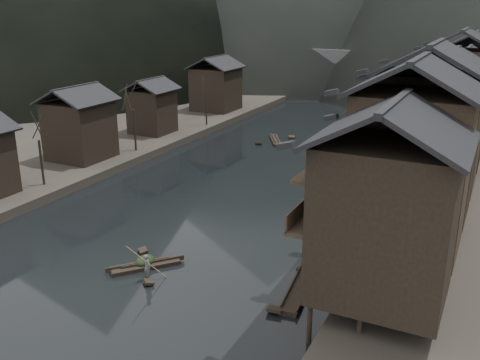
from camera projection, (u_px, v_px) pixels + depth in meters
The scene contains 12 objects.
water at pixel (189, 229), 44.76m from camera, with size 300.00×300.00×0.00m, color black.
left_bank at pixel (138, 106), 93.25m from camera, with size 40.00×200.00×1.20m, color #2D2823.
stilt_houses at pixel (447, 103), 50.55m from camera, with size 9.00×67.60×15.64m.
left_houses at pixel (134, 103), 68.65m from camera, with size 8.10×53.20×8.73m.
bare_trees at pixel (92, 118), 56.98m from camera, with size 3.55×46.26×7.10m.
moored_sampans at pixel (391, 169), 59.86m from camera, with size 3.21×66.10×0.47m.
midriver_boats at pixel (348, 122), 83.39m from camera, with size 12.28×35.61×0.45m.
stone_bridge at pixel (382, 71), 104.24m from camera, with size 40.00×6.00×9.00m.
hero_sampan at pixel (146, 265), 38.24m from camera, with size 4.22×4.74×0.44m.
cargo_heap at pixel (145, 256), 38.28m from camera, with size 1.20×1.57×0.72m, color black.
boatman at pixel (147, 263), 36.13m from camera, with size 0.64×0.42×1.76m, color #565659.
bamboo_pole at pixel (147, 229), 35.23m from camera, with size 0.06×0.06×4.40m, color #8C7A51.
Camera 1 is at (22.06, -34.92, 18.21)m, focal length 40.00 mm.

